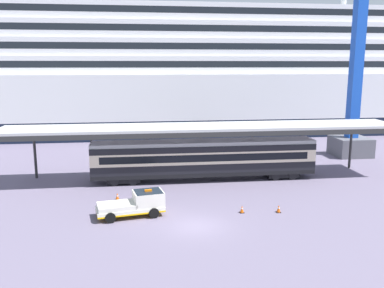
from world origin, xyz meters
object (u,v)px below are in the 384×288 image
Objects in this scene: traffic_cone_near at (242,209)px; dockside_crane at (364,27)px; train_carriage at (204,158)px; traffic_cone_far at (117,196)px; cruise_ship at (99,74)px; service_truck at (137,203)px; traffic_cone_mid at (279,209)px.

traffic_cone_near is 31.56m from dockside_crane.
traffic_cone_far is (-8.53, -5.35, -1.99)m from train_carriage.
cruise_ship is 43.35m from traffic_cone_far.
service_truck reaches higher than traffic_cone_near.
traffic_cone_mid reaches higher than traffic_cone_near.
cruise_ship is 39.80m from train_carriage.
service_truck is at bearing 176.64° from traffic_cone_near.
dockside_crane is at bearing 25.84° from traffic_cone_far.
traffic_cone_mid is 0.98× the size of traffic_cone_far.
traffic_cone_near is at bearing -23.95° from traffic_cone_far.
cruise_ship reaches higher than traffic_cone_mid.
traffic_cone_mid is 13.86m from traffic_cone_far.
cruise_ship is at bearing 96.89° from traffic_cone_far.
service_truck reaches higher than traffic_cone_mid.
service_truck is 0.10× the size of dockside_crane.
train_carriage is at bearing 53.96° from service_truck.
traffic_cone_far is (-1.74, 3.99, -0.67)m from service_truck.
traffic_cone_mid is at bearing -3.94° from service_truck.
service_truck is 11.33m from traffic_cone_mid.
traffic_cone_mid is 30.00m from dockside_crane.
train_carriage is 26.92m from dockside_crane.
traffic_cone_far is (-10.08, 4.48, 0.02)m from traffic_cone_near.
service_truck is at bearing -66.45° from traffic_cone_far.
cruise_ship is at bearing 110.38° from train_carriage.
cruise_ship is at bearing 108.06° from traffic_cone_near.
traffic_cone_mid is (4.48, -10.12, -2.00)m from train_carriage.
cruise_ship reaches higher than traffic_cone_far.
traffic_cone_near is at bearing -3.36° from service_truck.
cruise_ship is 51.03m from traffic_cone_mid.
dockside_crane is (16.73, 19.17, 15.89)m from traffic_cone_mid.
cruise_ship is 29.80× the size of service_truck.
cruise_ship is 3.05× the size of dockside_crane.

